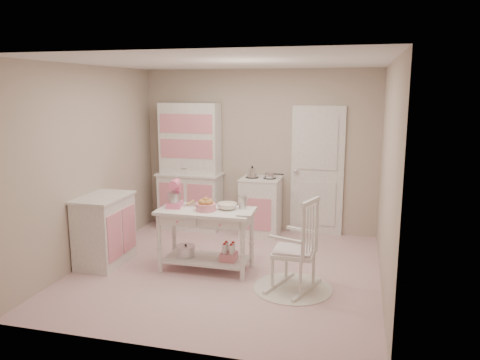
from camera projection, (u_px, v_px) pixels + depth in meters
The scene contains 14 objects.
room_shell at pixel (226, 143), 5.68m from camera, with size 3.84×3.84×2.62m.
door at pixel (317, 171), 7.34m from camera, with size 0.82×0.05×2.04m, color white.
hutch at pixel (190, 167), 7.64m from camera, with size 1.06×0.50×2.08m, color white.
stove at pixel (261, 206), 7.41m from camera, with size 0.62×0.57×0.92m, color white.
base_cabinet at pixel (104, 230), 6.16m from camera, with size 0.54×0.84×0.92m, color white.
lace_rug at pixel (293, 288), 5.45m from camera, with size 0.92×0.92×0.01m, color white.
rocking_chair at pixel (294, 244), 5.35m from camera, with size 0.48×0.72×1.10m, color white.
work_table at pixel (206, 240), 5.95m from camera, with size 1.20×0.60×0.80m, color white.
stand_mixer at pixel (175, 194), 5.97m from camera, with size 0.20×0.28×0.34m, color pink.
cookie_tray at pixel (199, 205), 6.08m from camera, with size 0.34×0.24×0.02m, color silver.
bread_basket at pixel (206, 207), 5.82m from camera, with size 0.25×0.25×0.09m, color pink.
mixing_bowl at pixel (227, 206), 5.88m from camera, with size 0.25×0.25×0.08m, color white.
metal_pitcher at pixel (243, 202), 5.90m from camera, with size 0.10×0.10×0.17m, color silver.
recipe_book at pixel (238, 213), 5.65m from camera, with size 0.18×0.24×0.02m, color white.
Camera 1 is at (1.58, -5.44, 2.30)m, focal length 35.00 mm.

